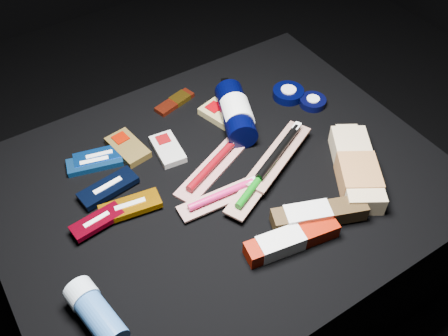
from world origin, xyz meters
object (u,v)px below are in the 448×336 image
bodywash_bottle (356,170)px  toothpaste_carton_red (288,241)px  deodorant_stick (95,313)px  lotion_bottle (236,113)px

bodywash_bottle → toothpaste_carton_red: bearing=-133.5°
toothpaste_carton_red → deodorant_stick: bearing=-179.0°
bodywash_bottle → deodorant_stick: 0.62m
lotion_bottle → bodywash_bottle: 0.32m
deodorant_stick → toothpaste_carton_red: bearing=-17.7°
toothpaste_carton_red → lotion_bottle: bearing=82.3°
deodorant_stick → toothpaste_carton_red: 0.39m
bodywash_bottle → deodorant_stick: deodorant_stick is taller
lotion_bottle → deodorant_stick: bearing=-127.3°
toothpaste_carton_red → bodywash_bottle: bearing=25.0°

